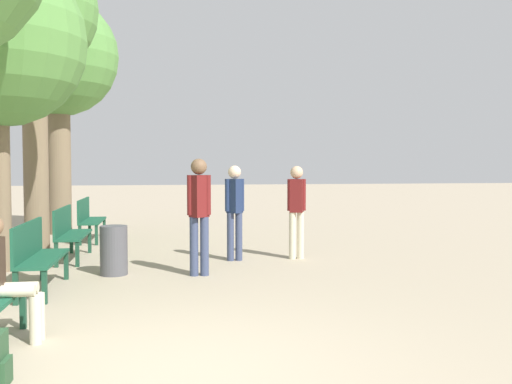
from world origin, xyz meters
The scene contains 11 objects.
ground_plane centered at (0.00, 0.00, 0.00)m, with size 80.00×80.00×0.00m, color tan.
bench_row_1 centered at (-1.61, 3.22, 0.53)m, with size 0.42×1.57×0.92m.
bench_row_2 centered at (-1.61, 5.73, 0.53)m, with size 0.42×1.57×0.92m.
bench_row_3 centered at (-1.61, 8.23, 0.53)m, with size 0.42×1.57×0.92m.
tree_row_2 centered at (-2.45, 7.18, 4.58)m, with size 2.50×2.50×5.98m.
tree_row_3 centered at (-2.45, 9.63, 4.15)m, with size 2.86×2.86×5.68m.
person_seated centered at (-1.38, 0.98, 0.66)m, with size 0.55×0.31×1.22m.
pedestrian_near centered at (0.59, 3.95, 1.02)m, with size 0.36×0.31×1.77m.
pedestrian_mid centered at (2.38, 5.22, 0.95)m, with size 0.33×0.26×1.65m.
pedestrian_far centered at (1.27, 5.20, 0.95)m, with size 0.34×0.30×1.66m.
trash_bin centered at (-0.69, 4.22, 0.38)m, with size 0.41×0.41×0.75m.
Camera 1 is at (0.14, -4.63, 1.71)m, focal length 40.00 mm.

